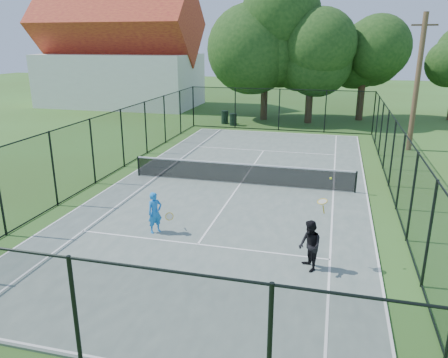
% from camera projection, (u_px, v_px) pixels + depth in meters
% --- Properties ---
extents(ground, '(120.00, 120.00, 0.00)m').
position_uv_depth(ground, '(240.00, 185.00, 19.82)').
color(ground, '#37531C').
extents(tennis_court, '(11.00, 24.00, 0.06)m').
position_uv_depth(tennis_court, '(241.00, 184.00, 19.81)').
color(tennis_court, '#54635C').
rests_on(tennis_court, ground).
extents(tennis_net, '(10.08, 0.08, 0.95)m').
position_uv_depth(tennis_net, '(241.00, 173.00, 19.65)').
color(tennis_net, black).
rests_on(tennis_net, tennis_court).
extents(fence, '(13.10, 26.10, 3.00)m').
position_uv_depth(fence, '(241.00, 153.00, 19.37)').
color(fence, black).
rests_on(fence, ground).
extents(tree_near_left, '(7.96, 7.96, 10.39)m').
position_uv_depth(tree_near_left, '(266.00, 39.00, 34.34)').
color(tree_near_left, '#332114').
rests_on(tree_near_left, ground).
extents(tree_near_mid, '(6.71, 6.71, 8.78)m').
position_uv_depth(tree_near_mid, '(312.00, 52.00, 33.14)').
color(tree_near_mid, '#332114').
rests_on(tree_near_mid, ground).
extents(tree_near_right, '(5.62, 5.62, 7.75)m').
position_uv_depth(tree_near_right, '(364.00, 58.00, 34.51)').
color(tree_near_right, '#332114').
rests_on(tree_near_right, ground).
extents(building, '(15.30, 8.15, 11.87)m').
position_uv_depth(building, '(119.00, 55.00, 42.66)').
color(building, silver).
rests_on(building, ground).
extents(trash_bin_left, '(0.58, 0.58, 1.02)m').
position_uv_depth(trash_bin_left, '(225.00, 117.00, 34.26)').
color(trash_bin_left, black).
rests_on(trash_bin_left, ground).
extents(trash_bin_right, '(0.58, 0.58, 0.93)m').
position_uv_depth(trash_bin_right, '(233.00, 119.00, 33.57)').
color(trash_bin_right, black).
rests_on(trash_bin_right, ground).
extents(utility_pole, '(1.40, 0.30, 7.78)m').
position_uv_depth(utility_pole, '(417.00, 83.00, 24.96)').
color(utility_pole, '#4C3823').
rests_on(utility_pole, ground).
extents(player_blue, '(0.88, 0.61, 1.41)m').
position_uv_depth(player_blue, '(155.00, 213.00, 14.59)').
color(player_blue, blue).
rests_on(player_blue, tennis_court).
extents(player_black, '(0.87, 1.16, 2.57)m').
position_uv_depth(player_black, '(310.00, 246.00, 12.17)').
color(player_black, black).
rests_on(player_black, tennis_court).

